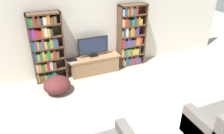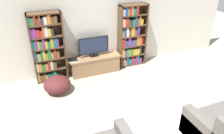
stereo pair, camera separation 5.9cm
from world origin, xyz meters
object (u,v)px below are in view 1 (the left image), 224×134
at_px(bookshelf_right, 130,37).
at_px(beanbag_ottoman, 57,85).
at_px(tv_stand, 94,64).
at_px(laptop, 72,60).
at_px(bookshelf_left, 46,48).
at_px(television, 93,46).

relative_size(bookshelf_right, beanbag_ottoman, 2.78).
distance_m(tv_stand, beanbag_ottoman, 1.33).
distance_m(laptop, beanbag_ottoman, 0.86).
bearing_deg(laptop, beanbag_ottoman, -132.67).
xyz_separation_m(tv_stand, laptop, (-0.64, -0.01, 0.26)).
distance_m(tv_stand, laptop, 0.69).
relative_size(bookshelf_left, bookshelf_right, 1.00).
xyz_separation_m(bookshelf_right, television, (-1.18, -0.05, -0.10)).
height_order(bookshelf_left, beanbag_ottoman, bookshelf_left).
bearing_deg(bookshelf_left, tv_stand, -4.57).
bearing_deg(laptop, tv_stand, 1.34).
bearing_deg(tv_stand, television, 90.00).
height_order(tv_stand, beanbag_ottoman, tv_stand).
xyz_separation_m(tv_stand, beanbag_ottoman, (-1.19, -0.61, -0.05)).
bearing_deg(bookshelf_right, tv_stand, -175.16).
bearing_deg(television, beanbag_ottoman, -150.95).
bearing_deg(bookshelf_left, laptop, -10.53).
relative_size(television, beanbag_ottoman, 1.29).
distance_m(bookshelf_left, tv_stand, 1.44).
height_order(television, beanbag_ottoman, television).
relative_size(bookshelf_right, laptop, 6.52).
xyz_separation_m(bookshelf_left, television, (1.26, -0.05, -0.14)).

